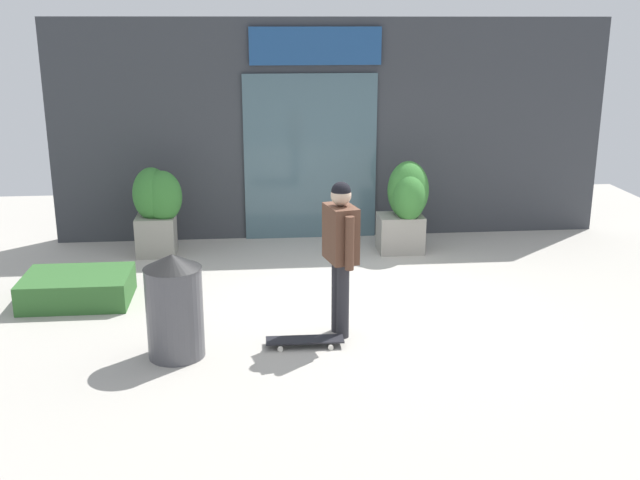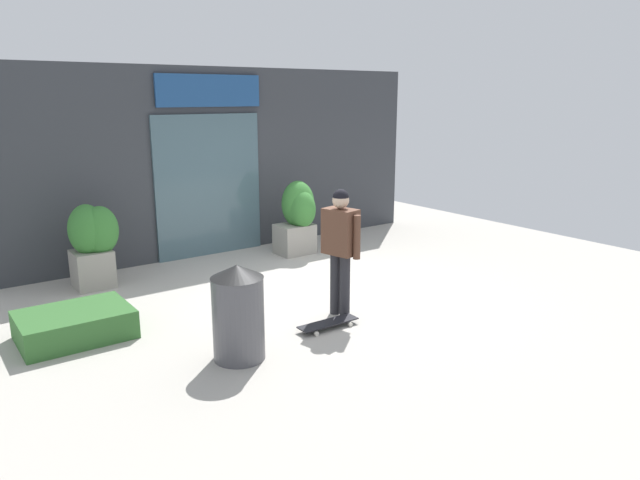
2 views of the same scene
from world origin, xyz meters
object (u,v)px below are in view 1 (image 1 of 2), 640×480
skateboarder (341,243)px  trash_bin (174,306)px  planter_box_left (406,204)px  planter_box_right (156,207)px  skateboard (305,340)px

skateboarder → trash_bin: 1.77m
planter_box_left → planter_box_right: planter_box_left is taller
planter_box_left → planter_box_right: (-3.49, 0.17, -0.01)m
skateboard → planter_box_right: (-1.82, 3.28, 0.62)m
planter_box_left → trash_bin: size_ratio=1.24×
skateboarder → planter_box_right: 3.75m
planter_box_right → trash_bin: planter_box_right is taller
skateboard → trash_bin: (-1.27, -0.11, 0.46)m
planter_box_left → planter_box_right: bearing=177.2°
skateboarder → skateboard: size_ratio=2.07×
skateboard → planter_box_left: size_ratio=0.61×
skateboard → planter_box_right: 3.80m
skateboarder → planter_box_right: (-2.21, 3.01, -0.31)m
skateboarder → planter_box_right: skateboarder is taller
planter_box_right → skateboard: bearing=-61.0°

